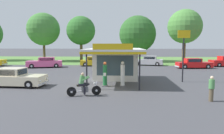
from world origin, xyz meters
TOP-DOWN VIEW (x-y plane):
  - ground_plane at (0.00, 0.00)m, footprint 300.00×300.00m
  - grass_verge_strip at (0.00, 30.00)m, footprint 120.00×24.00m
  - service_station_kiosk at (1.37, 4.17)m, footprint 4.92×7.56m
  - gas_pump_nearside at (0.65, 0.74)m, footprint 0.44×0.44m
  - gas_pump_offside at (2.10, 0.74)m, footprint 0.44×0.44m
  - motorcycle_with_rider at (-0.51, -2.51)m, footprint 2.24×0.92m
  - featured_classic_sedan at (-6.88, 0.40)m, footprint 5.12×2.21m
  - parked_car_back_row_right at (-2.35, 17.03)m, footprint 5.24×2.33m
  - parked_car_back_row_far_right at (12.33, 14.56)m, footprint 5.26×2.35m
  - parked_car_back_row_left at (-9.64, 14.27)m, footprint 5.54×3.16m
  - parked_car_back_row_centre_left at (6.25, 18.51)m, footprint 5.25×3.05m
  - bystander_leaning_by_kiosk at (7.52, -3.44)m, footprint 0.34×0.34m
  - tree_oak_right at (-14.55, 26.16)m, footprint 6.67×6.67m
  - tree_oak_left at (-6.58, 26.91)m, footprint 5.92×5.92m
  - tree_oak_far_right at (13.09, 22.45)m, footprint 6.09×6.09m
  - tree_oak_distant_spare at (5.07, 26.96)m, footprint 7.46×7.46m
  - roadside_pole_sign at (7.61, 3.17)m, footprint 1.10×0.12m

SIDE VIEW (x-z plane):
  - ground_plane at x=0.00m, z-range 0.00..0.00m
  - grass_verge_strip at x=0.00m, z-range 0.00..0.01m
  - motorcycle_with_rider at x=-0.51m, z-range -0.14..1.44m
  - parked_car_back_row_far_right at x=12.33m, z-range -0.06..1.39m
  - featured_classic_sedan at x=-6.88m, z-range -0.06..1.44m
  - parked_car_back_row_right at x=-2.35m, z-range -0.06..1.44m
  - parked_car_back_row_centre_left at x=6.25m, z-range -0.07..1.49m
  - parked_car_back_row_left at x=-9.64m, z-range -0.05..1.48m
  - bystander_leaning_by_kiosk at x=7.52m, z-range 0.04..1.60m
  - gas_pump_nearside at x=0.65m, z-range -0.08..1.95m
  - gas_pump_offside at x=2.10m, z-range -0.08..1.99m
  - service_station_kiosk at x=1.37m, z-range 0.03..3.54m
  - roadside_pole_sign at x=7.61m, z-range 0.87..5.60m
  - tree_oak_distant_spare at x=5.07m, z-range 0.77..10.04m
  - tree_oak_left at x=-6.58m, z-range 1.54..10.80m
  - tree_oak_right at x=-14.55m, z-range 1.45..11.34m
  - tree_oak_far_right at x=13.09m, z-range 1.79..11.51m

